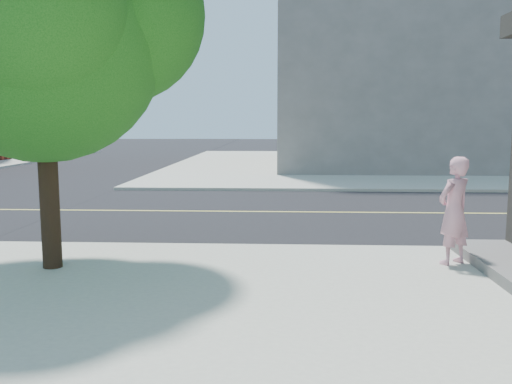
{
  "coord_description": "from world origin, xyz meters",
  "views": [
    {
      "loc": [
        5.18,
        -10.32,
        2.51
      ],
      "look_at": [
        4.74,
        -1.08,
        1.3
      ],
      "focal_mm": 37.48,
      "sensor_mm": 36.0,
      "label": 1
    }
  ],
  "objects": [
    {
      "name": "filler_ne",
      "position": [
        14.0,
        22.0,
        7.12
      ],
      "size": [
        18.0,
        16.0,
        14.0
      ],
      "primitive_type": "cube",
      "color": "slate",
      "rests_on": "sidewalk_ne"
    },
    {
      "name": "street_tree",
      "position": [
        1.5,
        -1.83,
        4.22
      ],
      "size": [
        4.79,
        4.35,
        6.36
      ],
      "rotation": [
        0.0,
        0.0,
        0.35
      ],
      "color": "black",
      "rests_on": "sidewalk_se"
    },
    {
      "name": "man_on_phone",
      "position": [
        8.09,
        -1.31,
        1.03
      ],
      "size": [
        0.8,
        0.74,
        1.83
      ],
      "primitive_type": "imported",
      "rotation": [
        0.0,
        0.0,
        3.74
      ],
      "color": "pink",
      "rests_on": "sidewalk_se"
    },
    {
      "name": "ground",
      "position": [
        0.0,
        0.0,
        0.0
      ],
      "size": [
        140.0,
        140.0,
        0.0
      ],
      "primitive_type": "plane",
      "color": "black",
      "rests_on": "ground"
    },
    {
      "name": "road_ew",
      "position": [
        0.0,
        4.5,
        0.01
      ],
      "size": [
        140.0,
        9.0,
        0.01
      ],
      "primitive_type": "cube",
      "color": "black",
      "rests_on": "ground"
    },
    {
      "name": "sidewalk_ne",
      "position": [
        13.5,
        21.5,
        0.06
      ],
      "size": [
        29.0,
        25.0,
        0.12
      ],
      "primitive_type": "cube",
      "color": "#ACAD9D",
      "rests_on": "ground"
    }
  ]
}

